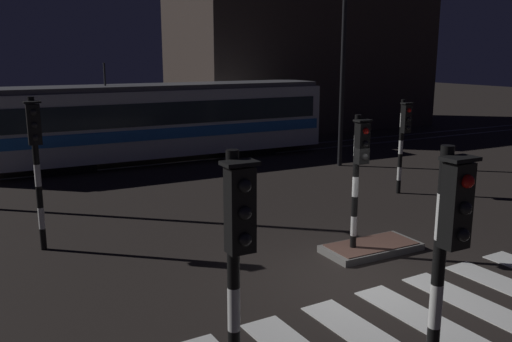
{
  "coord_description": "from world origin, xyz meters",
  "views": [
    {
      "loc": [
        -6.58,
        -8.06,
        4.49
      ],
      "look_at": [
        0.08,
        4.47,
        1.4
      ],
      "focal_mm": 37.86,
      "sensor_mm": 36.0,
      "label": 1
    }
  ],
  "objects": [
    {
      "name": "rail_far",
      "position": [
        0.0,
        14.59,
        0.01
      ],
      "size": [
        80.0,
        0.12,
        0.03
      ],
      "primitive_type": "cube",
      "color": "#59595E",
      "rests_on": "ground"
    },
    {
      "name": "ground_plane",
      "position": [
        0.0,
        0.0,
        0.0
      ],
      "size": [
        120.0,
        120.0,
        0.0
      ],
      "primitive_type": "plane",
      "color": "black"
    },
    {
      "name": "building_backdrop",
      "position": [
        12.0,
        21.05,
        4.17
      ],
      "size": [
        15.2,
        8.0,
        8.35
      ],
      "primitive_type": "cube",
      "color": "#382D28",
      "rests_on": "ground"
    },
    {
      "name": "rail_near",
      "position": [
        0.0,
        13.15,
        0.01
      ],
      "size": [
        80.0,
        0.12,
        0.03
      ],
      "primitive_type": "cube",
      "color": "#59595E",
      "rests_on": "ground"
    },
    {
      "name": "traffic_light_kerb_mid_left",
      "position": [
        -2.27,
        -4.25,
        2.35
      ],
      "size": [
        0.36,
        0.42,
        3.57
      ],
      "color": "black",
      "rests_on": "ground"
    },
    {
      "name": "crosswalk_zebra",
      "position": [
        0.0,
        -2.43,
        0.01
      ],
      "size": [
        8.32,
        4.22,
        0.02
      ],
      "color": "silver",
      "rests_on": "ground"
    },
    {
      "name": "street_lamp_trackside_right",
      "position": [
        6.63,
        9.25,
        4.83
      ],
      "size": [
        0.44,
        1.21,
        7.69
      ],
      "color": "black",
      "rests_on": "ground"
    },
    {
      "name": "traffic_light_corner_far_left",
      "position": [
        -5.36,
        4.75,
        2.35
      ],
      "size": [
        0.36,
        0.42,
        3.56
      ],
      "color": "black",
      "rests_on": "ground"
    },
    {
      "name": "traffic_island",
      "position": [
        1.34,
        1.14,
        0.09
      ],
      "size": [
        2.29,
        1.08,
        0.18
      ],
      "color": "slate",
      "rests_on": "ground"
    },
    {
      "name": "traffic_light_corner_near_left",
      "position": [
        -4.24,
        -3.24,
        2.33
      ],
      "size": [
        0.36,
        0.42,
        3.53
      ],
      "color": "black",
      "rests_on": "ground"
    },
    {
      "name": "traffic_light_median_centre",
      "position": [
        0.84,
        1.09,
        2.11
      ],
      "size": [
        0.36,
        0.42,
        3.2
      ],
      "color": "black",
      "rests_on": "ground"
    },
    {
      "name": "traffic_light_corner_far_right",
      "position": [
        5.63,
        4.83,
        2.03
      ],
      "size": [
        0.36,
        0.42,
        3.07
      ],
      "color": "black",
      "rests_on": "ground"
    },
    {
      "name": "tram",
      "position": [
        0.47,
        13.87,
        1.74
      ],
      "size": [
        14.7,
        2.58,
        4.15
      ],
      "color": "silver",
      "rests_on": "ground"
    }
  ]
}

